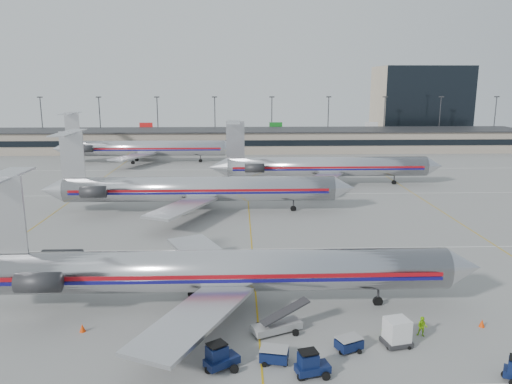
{
  "coord_description": "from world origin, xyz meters",
  "views": [
    {
      "loc": [
        -1.49,
        -47.07,
        19.68
      ],
      "look_at": [
        0.88,
        21.59,
        4.5
      ],
      "focal_mm": 35.0,
      "sensor_mm": 36.0,
      "label": 1
    }
  ],
  "objects_px": {
    "tug_center": "(311,365)",
    "belt_loader": "(278,325)",
    "jet_second_row": "(194,189)",
    "uld_container": "(397,332)",
    "jet_foreground": "(212,270)"
  },
  "relations": [
    {
      "from": "tug_center",
      "to": "belt_loader",
      "type": "distance_m",
      "value": 6.41
    },
    {
      "from": "jet_second_row",
      "to": "uld_container",
      "type": "bearing_deg",
      "value": -65.13
    },
    {
      "from": "jet_second_row",
      "to": "belt_loader",
      "type": "height_order",
      "value": "jet_second_row"
    },
    {
      "from": "jet_second_row",
      "to": "tug_center",
      "type": "height_order",
      "value": "jet_second_row"
    },
    {
      "from": "tug_center",
      "to": "belt_loader",
      "type": "height_order",
      "value": "belt_loader"
    },
    {
      "from": "belt_loader",
      "to": "jet_second_row",
      "type": "bearing_deg",
      "value": 81.11
    },
    {
      "from": "jet_second_row",
      "to": "uld_container",
      "type": "distance_m",
      "value": 45.06
    },
    {
      "from": "tug_center",
      "to": "jet_second_row",
      "type": "bearing_deg",
      "value": 90.03
    },
    {
      "from": "tug_center",
      "to": "uld_container",
      "type": "height_order",
      "value": "uld_container"
    },
    {
      "from": "uld_container",
      "to": "jet_second_row",
      "type": "bearing_deg",
      "value": 101.95
    },
    {
      "from": "jet_second_row",
      "to": "jet_foreground",
      "type": "bearing_deg",
      "value": -82.33
    },
    {
      "from": "jet_second_row",
      "to": "uld_container",
      "type": "relative_size",
      "value": 20.4
    },
    {
      "from": "tug_center",
      "to": "belt_loader",
      "type": "relative_size",
      "value": 0.52
    },
    {
      "from": "jet_foreground",
      "to": "belt_loader",
      "type": "height_order",
      "value": "jet_foreground"
    },
    {
      "from": "jet_second_row",
      "to": "tug_center",
      "type": "relative_size",
      "value": 19.02
    }
  ]
}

